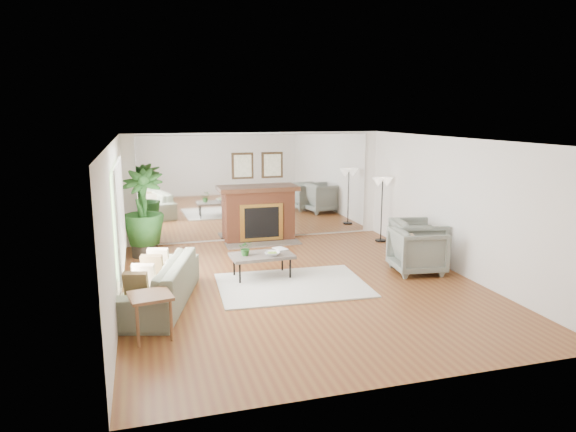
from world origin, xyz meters
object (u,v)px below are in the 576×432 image
object	(u,v)px
coffee_table	(262,256)
armchair_front	(418,251)
armchair_back	(418,242)
floor_lamp	(382,187)
potted_ficus	(143,211)
fireplace	(260,213)
sofa	(156,283)
side_table	(150,301)

from	to	relation	value
coffee_table	armchair_front	xyz separation A→B (m)	(2.87, -0.47, 0.01)
armchair_back	floor_lamp	xyz separation A→B (m)	(0.10, 1.83, 0.83)
armchair_back	potted_ficus	size ratio (longest dim) A/B	0.53
fireplace	sofa	bearing A→B (deg)	-124.93
coffee_table	armchair_back	bearing A→B (deg)	0.96
armchair_back	potted_ficus	world-z (taller)	potted_ficus
sofa	armchair_back	world-z (taller)	armchair_back
fireplace	coffee_table	xyz separation A→B (m)	(-0.58, -2.69, -0.25)
armchair_front	side_table	bearing A→B (deg)	115.61
coffee_table	armchair_front	distance (m)	2.91
sofa	side_table	xyz separation A→B (m)	(-0.11, -1.24, 0.16)
armchair_back	armchair_front	bearing A→B (deg)	161.40
coffee_table	potted_ficus	bearing A→B (deg)	134.13
armchair_front	side_table	distance (m)	5.11
sofa	armchair_front	distance (m)	4.76
coffee_table	armchair_front	size ratio (longest dim) A/B	1.24
side_table	potted_ficus	bearing A→B (deg)	90.59
sofa	potted_ficus	bearing A→B (deg)	-161.22
side_table	coffee_table	bearing A→B (deg)	46.18
fireplace	armchair_front	size ratio (longest dim) A/B	2.24
coffee_table	floor_lamp	size ratio (longest dim) A/B	0.76
armchair_front	floor_lamp	xyz separation A→B (m)	(0.40, 2.35, 0.85)
armchair_front	coffee_table	bearing A→B (deg)	88.20
floor_lamp	potted_ficus	bearing A→B (deg)	177.84
fireplace	armchair_front	world-z (taller)	fireplace
fireplace	floor_lamp	distance (m)	2.88
armchair_front	potted_ficus	xyz separation A→B (m)	(-4.90, 2.55, 0.55)
coffee_table	potted_ficus	world-z (taller)	potted_ficus
armchair_back	floor_lamp	world-z (taller)	floor_lamp
coffee_table	side_table	world-z (taller)	side_table
sofa	potted_ficus	xyz separation A→B (m)	(-0.15, 2.90, 0.62)
armchair_back	side_table	bearing A→B (deg)	124.03
fireplace	armchair_back	distance (m)	3.71
floor_lamp	side_table	bearing A→B (deg)	-143.11
sofa	potted_ficus	distance (m)	2.97
armchair_back	armchair_front	world-z (taller)	armchair_back
armchair_front	armchair_back	bearing A→B (deg)	-22.93
armchair_back	floor_lamp	size ratio (longest dim) A/B	0.65
potted_ficus	floor_lamp	size ratio (longest dim) A/B	1.22
side_table	floor_lamp	distance (m)	6.62
fireplace	floor_lamp	bearing A→B (deg)	-16.59
armchair_front	potted_ficus	size ratio (longest dim) A/B	0.51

